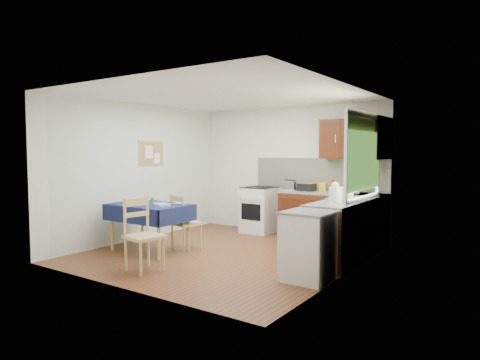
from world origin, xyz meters
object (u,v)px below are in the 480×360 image
Objects in this scene: chair_far at (184,221)px; dish_rack at (342,198)px; toaster at (290,185)px; dining_table at (150,210)px; chair_near at (142,232)px; sandwich_press at (307,186)px; kettle at (335,193)px.

chair_far is 2.27× the size of dish_rack.
toaster is 1.71m from dish_rack.
dining_table is 1.27× the size of chair_near.
sandwich_press is 0.97× the size of kettle.
sandwich_press is at bearing -109.40° from chair_far.
dish_rack is at bearing -32.97° from chair_near.
dish_rack is at bearing 95.32° from kettle.
chair_near is 3.50× the size of sandwich_press.
chair_near reaches higher than chair_far.
dining_table is 2.69m from toaster.
dining_table is 2.98m from kettle.
chair_far is 2.51m from kettle.
dining_table is at bearing 50.69° from chair_near.
chair_far is 2.39m from sandwich_press.
sandwich_press is 0.70× the size of dish_rack.
kettle reaches higher than dining_table.
sandwich_press is at bearing 148.56° from dish_rack.
chair_far is 3.14× the size of kettle.
toaster is 0.34m from sandwich_press.
dining_table is 4.31× the size of kettle.
sandwich_press is 1.74m from kettle.
sandwich_press reaches higher than chair_far.
dining_table is 4.95× the size of toaster.
toaster is at bearing 177.44° from sandwich_press.
dish_rack is (2.34, 0.97, 0.43)m from chair_far.
toaster reaches higher than dining_table.
sandwich_press is at bearing 13.95° from toaster.
dish_rack is (1.41, -0.97, -0.07)m from toaster.
sandwich_press is 1.46m from dish_rack.
chair_far is 2.21m from toaster.
dining_table is 3.07m from dish_rack.
chair_near is 2.99m from dish_rack.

